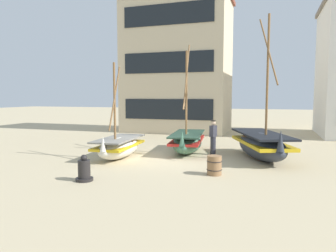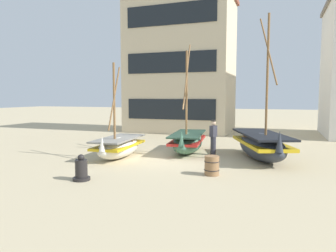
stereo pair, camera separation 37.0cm
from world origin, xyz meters
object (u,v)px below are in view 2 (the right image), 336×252
Objects in this scene: fisherman_by_hull at (213,138)px; wooden_barrel at (212,166)px; harbor_building_main at (181,66)px; fishing_boat_centre_large at (261,145)px; capstan_winch at (81,170)px; fishing_boat_near_left at (119,146)px; fishing_boat_far_right at (188,141)px.

wooden_barrel is at bearing -78.96° from fisherman_by_hull.
harbor_building_main reaches higher than wooden_barrel.
fishing_boat_centre_large is 7.12× the size of capstan_winch.
harbor_building_main is (-5.44, 13.46, 4.92)m from wooden_barrel.
fishing_boat_near_left is 0.68× the size of fishing_boat_centre_large.
fishing_boat_far_right is 1.39m from fisherman_by_hull.
fishing_boat_near_left is 0.41× the size of harbor_building_main.
harbor_building_main is (-4.68, 9.55, 4.44)m from fisherman_by_hull.
fishing_boat_near_left is 6.14× the size of wooden_barrel.
fishing_boat_far_right is 6.12× the size of capstan_winch.
harbor_building_main is (-6.93, 9.87, 4.61)m from fishing_boat_centre_large.
harbor_building_main is at bearing 95.32° from capstan_winch.
fishing_boat_centre_large is at bearing -8.15° from fisherman_by_hull.
capstan_winch is 1.27× the size of wooden_barrel.
capstan_winch is at bearing -117.88° from fisherman_by_hull.
fishing_boat_near_left is 6.48m from fishing_boat_centre_large.
fishing_boat_centre_large reaches higher than fishing_boat_far_right.
fishing_boat_far_right reaches higher than capstan_winch.
capstan_winch is 16.46m from harbor_building_main.
capstan_winch is at bearing -84.68° from harbor_building_main.
capstan_winch is at bearing -133.48° from fishing_boat_centre_large.
fishing_boat_far_right is 10.95m from harbor_building_main.
fishing_boat_centre_large is (6.22, 1.80, 0.14)m from fishing_boat_near_left.
fishing_boat_centre_large is at bearing 67.53° from wooden_barrel.
capstan_winch is at bearing -106.50° from fishing_boat_far_right.
fishing_boat_far_right is at bearing -70.31° from harbor_building_main.
fishing_boat_near_left is at bearing 159.31° from wooden_barrel.
capstan_winch reaches higher than wooden_barrel.
fishing_boat_centre_large reaches higher than wooden_barrel.
fishing_boat_centre_large is 1.16× the size of fishing_boat_far_right.
fishing_boat_far_right is (2.63, 2.36, 0.04)m from fishing_boat_near_left.
fisherman_by_hull reaches higher than capstan_winch.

